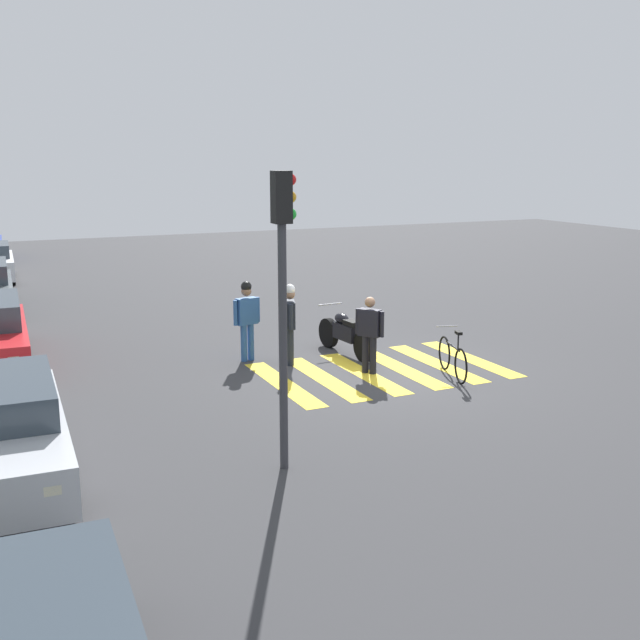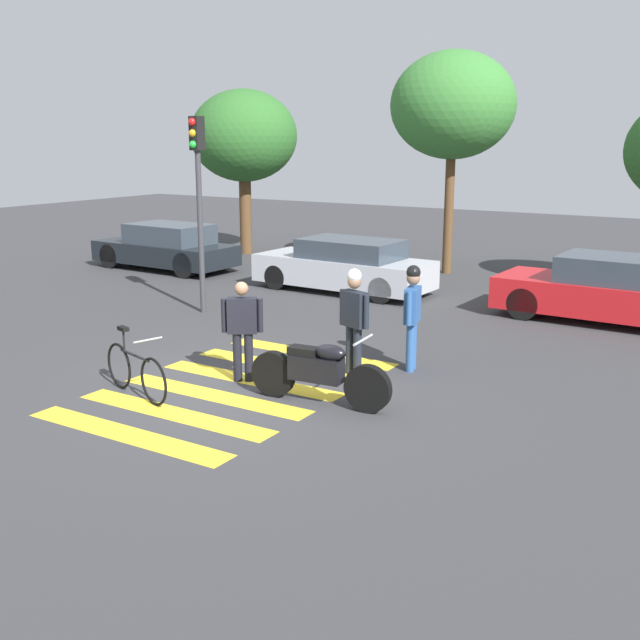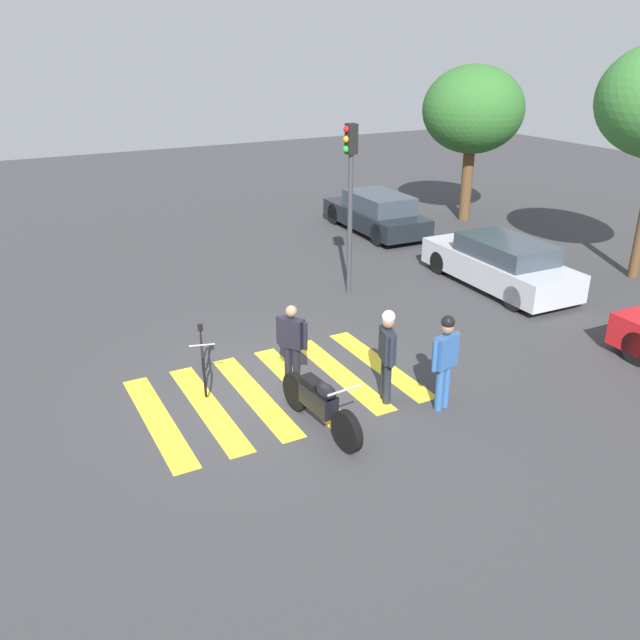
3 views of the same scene
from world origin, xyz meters
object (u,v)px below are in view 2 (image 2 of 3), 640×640
at_px(car_black_suv, 166,247).
at_px(officer_by_motorcycle, 242,326).
at_px(car_red_convertible, 613,291).
at_px(leaning_bicycle, 135,371).
at_px(traffic_light_pole, 198,183).
at_px(car_silver_sedan, 345,266).
at_px(pedestrian_bystander, 412,310).
at_px(police_motorcycle, 319,372).
at_px(officer_on_foot, 354,314).

bearing_deg(car_black_suv, officer_by_motorcycle, -40.90).
bearing_deg(car_red_convertible, leaning_bicycle, -120.44).
bearing_deg(traffic_light_pole, car_silver_sedan, 68.00).
distance_m(car_black_suv, car_red_convertible, 12.46).
distance_m(pedestrian_bystander, car_red_convertible, 5.68).
xyz_separation_m(pedestrian_bystander, car_silver_sedan, (-4.26, 5.18, -0.38)).
height_order(police_motorcycle, leaning_bicycle, police_motorcycle).
distance_m(car_black_suv, car_silver_sedan, 6.06).
distance_m(police_motorcycle, car_silver_sedan, 8.32).
bearing_deg(car_black_suv, car_silver_sedan, -0.74).
distance_m(officer_on_foot, officer_by_motorcycle, 1.80).
bearing_deg(pedestrian_bystander, leaning_bicycle, -131.05).
bearing_deg(car_black_suv, officer_on_foot, -31.86).
bearing_deg(traffic_light_pole, car_red_convertible, 25.54).
distance_m(officer_by_motorcycle, car_red_convertible, 8.31).
xyz_separation_m(car_silver_sedan, car_red_convertible, (6.40, 0.07, 0.03)).
distance_m(car_black_suv, traffic_light_pole, 6.31).
height_order(leaning_bicycle, traffic_light_pole, traffic_light_pole).
bearing_deg(car_red_convertible, officer_by_motorcycle, -119.93).
distance_m(leaning_bicycle, traffic_light_pole, 6.12).
xyz_separation_m(police_motorcycle, leaning_bicycle, (-2.50, -1.16, -0.08)).
bearing_deg(car_silver_sedan, police_motorcycle, -62.61).
xyz_separation_m(car_black_suv, traffic_light_pole, (4.57, -3.78, 2.18)).
distance_m(officer_by_motorcycle, pedestrian_bystander, 2.80).
height_order(officer_by_motorcycle, car_red_convertible, officer_by_motorcycle).
relative_size(police_motorcycle, car_red_convertible, 0.48).
bearing_deg(police_motorcycle, officer_on_foot, 99.58).
xyz_separation_m(officer_by_motorcycle, car_black_suv, (-8.32, 7.20, -0.26)).
bearing_deg(police_motorcycle, officer_by_motorcycle, 170.58).
bearing_deg(officer_on_foot, pedestrian_bystander, 46.90).
xyz_separation_m(pedestrian_bystander, car_black_suv, (-10.32, 5.26, -0.37)).
xyz_separation_m(police_motorcycle, officer_on_foot, (-0.25, 1.47, 0.54)).
xyz_separation_m(leaning_bicycle, pedestrian_bystander, (2.93, 3.37, 0.63)).
distance_m(leaning_bicycle, car_silver_sedan, 8.66).
xyz_separation_m(officer_on_foot, car_red_convertible, (2.82, 5.99, -0.34)).
xyz_separation_m(leaning_bicycle, car_silver_sedan, (-1.33, 8.55, 0.25)).
xyz_separation_m(police_motorcycle, car_silver_sedan, (-3.83, 7.39, 0.17)).
height_order(police_motorcycle, pedestrian_bystander, pedestrian_bystander).
relative_size(officer_on_foot, officer_by_motorcycle, 1.09).
distance_m(police_motorcycle, leaning_bicycle, 2.76).
bearing_deg(car_red_convertible, pedestrian_bystander, -112.11).
bearing_deg(police_motorcycle, car_red_convertible, 70.98).
bearing_deg(police_motorcycle, car_black_suv, 142.95).
xyz_separation_m(pedestrian_bystander, car_red_convertible, (2.13, 5.25, -0.35)).
relative_size(car_silver_sedan, car_red_convertible, 0.98).
height_order(police_motorcycle, traffic_light_pole, traffic_light_pole).
distance_m(leaning_bicycle, officer_on_foot, 3.52).
bearing_deg(traffic_light_pole, pedestrian_bystander, -14.43).
distance_m(leaning_bicycle, officer_by_motorcycle, 1.77).
bearing_deg(pedestrian_bystander, officer_by_motorcycle, -135.95).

